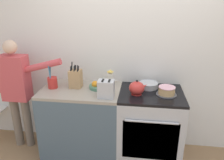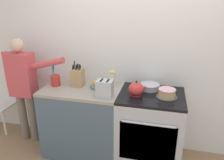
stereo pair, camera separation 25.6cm
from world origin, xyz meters
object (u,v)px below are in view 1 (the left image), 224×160
Objects in this scene: mixing_bowl at (148,85)px; knife_block at (76,79)px; layer_cake at (167,91)px; toaster at (106,89)px; milk_carton at (110,78)px; person_baker at (17,87)px; stove_range at (149,126)px; tea_kettle at (137,88)px; fruit_bowl at (98,86)px; utensil_crock at (52,82)px.

knife_block is at bearing -173.48° from mixing_bowl.
layer_cake is 0.94× the size of mixing_bowl.
toaster is 0.38m from milk_carton.
stove_range is at bearing -12.15° from person_baker.
mixing_bowl is 0.77× the size of knife_block.
tea_kettle reaches higher than mixing_bowl.
toaster reaches higher than stove_range.
person_baker is at bearing 176.61° from tea_kettle.
toaster is (-0.51, -0.19, 0.56)m from stove_range.
milk_carton is 1.22m from person_baker.
tea_kettle is (-0.34, -0.02, 0.03)m from layer_cake.
layer_cake is 1.03× the size of fruit_bowl.
layer_cake is (0.17, -0.03, 0.51)m from stove_range.
knife_block is 0.21× the size of person_baker.
utensil_crock is at bearing -179.81° from stove_range.
tea_kettle is 0.89× the size of mixing_bowl.
fruit_bowl is 1.12× the size of milk_carton.
utensil_crock reaches higher than knife_block.
stove_range is at bearing -76.30° from mixing_bowl.
mixing_bowl is 0.59m from toaster.
tea_kettle is at bearing 20.61° from toaster.
layer_cake is 0.73× the size of knife_block.
stove_range is 4.50× the size of milk_carton.
person_baker reaches higher than knife_block.
utensil_crock is at bearing -15.30° from person_baker.
mixing_bowl is 1.19m from utensil_crock.
milk_carton is 0.14× the size of person_baker.
person_baker is (-0.79, -0.02, -0.15)m from knife_block.
stove_range is at bearing 18.42° from tea_kettle.
utensil_crock reaches higher than toaster.
stove_range is at bearing -4.90° from fruit_bowl.
person_baker is at bearing -172.47° from milk_carton.
tea_kettle is 0.96× the size of fruit_bowl.
fruit_bowl is 1.08m from person_baker.
person_baker is (-1.21, -0.16, -0.13)m from milk_carton.
person_baker is (-1.69, -0.12, -0.07)m from mixing_bowl.
mixing_bowl is at bearing 6.52° from knife_block.
person_baker is (-1.89, 0.07, -0.08)m from layer_cake.
tea_kettle is at bearing -13.42° from fruit_bowl.
milk_carton is at bearing 15.76° from utensil_crock.
mixing_bowl is 0.17× the size of person_baker.
milk_carton is at bearing 46.45° from fruit_bowl.
milk_carton is (-0.01, 0.38, -0.00)m from toaster.
person_baker is at bearing 177.95° from layer_cake.
toaster is at bearing -29.67° from knife_block.
milk_carton reaches higher than tea_kettle.
mixing_bowl is (-0.04, 0.16, 0.50)m from stove_range.
mixing_bowl is 1.09× the size of fruit_bowl.
toaster is (-0.48, -0.34, 0.06)m from mixing_bowl.
utensil_crock is 0.22× the size of person_baker.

